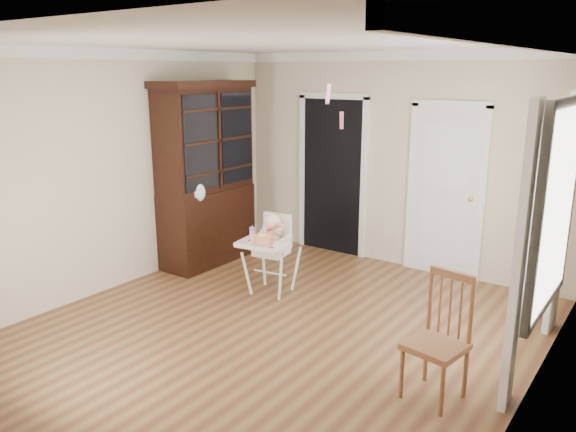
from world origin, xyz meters
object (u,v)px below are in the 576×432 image
Objects in this scene: sippy_cup at (252,233)px; high_chair at (271,245)px; dining_chair at (438,341)px; cake at (262,240)px; china_cabinet at (206,174)px.

high_chair is at bearing 30.10° from sippy_cup.
dining_chair reaches higher than sippy_cup.
high_chair reaches higher than sippy_cup.
cake is 0.10× the size of china_cabinet.
china_cabinet is (-1.34, 0.38, 0.61)m from high_chair.
china_cabinet reaches higher than high_chair.
china_cabinet reaches higher than cake.
sippy_cup is 2.65m from dining_chair.
china_cabinet is (-1.16, 0.49, 0.47)m from sippy_cup.
dining_chair reaches higher than cake.
sippy_cup is 0.07× the size of china_cabinet.
high_chair is 3.83× the size of cake.
sippy_cup is (-0.18, -0.11, 0.14)m from high_chair.
high_chair is at bearing 167.13° from dining_chair.
cake is at bearing -23.58° from china_cabinet.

